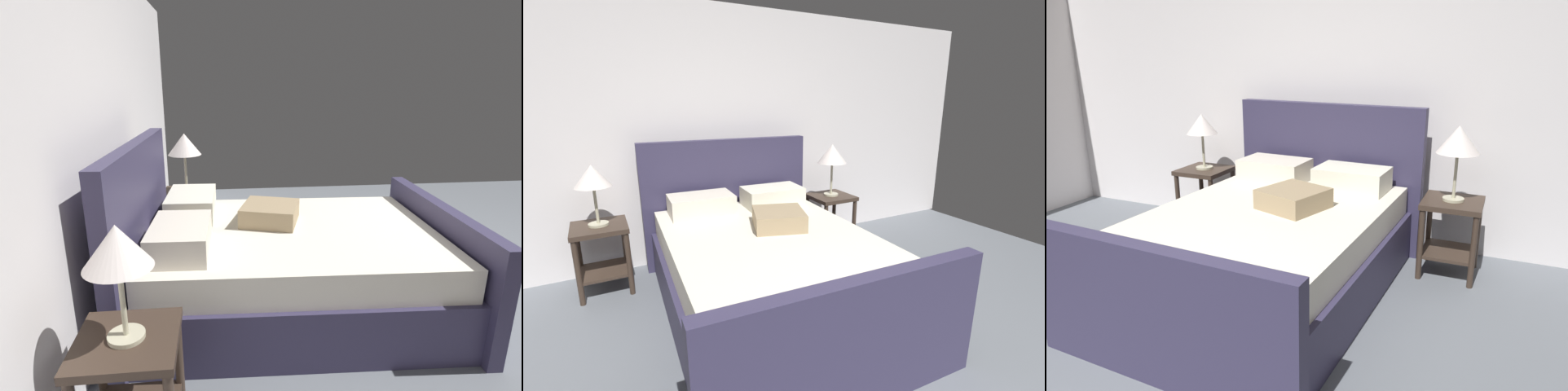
% 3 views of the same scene
% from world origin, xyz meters
% --- Properties ---
extents(wall_back, '(6.51, 0.12, 2.54)m').
position_xyz_m(wall_back, '(0.00, 3.18, 1.27)').
color(wall_back, silver).
rests_on(wall_back, ground).
extents(bed, '(1.78, 2.36, 1.25)m').
position_xyz_m(bed, '(-0.15, 1.89, 0.35)').
color(bed, '#342F4C').
rests_on(bed, ground).
extents(nightstand_right, '(0.44, 0.44, 0.60)m').
position_xyz_m(nightstand_right, '(1.01, 2.67, 0.40)').
color(nightstand_right, '#382B21').
rests_on(nightstand_right, ground).
extents(table_lamp_right, '(0.31, 0.31, 0.57)m').
position_xyz_m(table_lamp_right, '(1.01, 2.67, 1.05)').
color(table_lamp_right, '#B7B293').
rests_on(table_lamp_right, nightstand_right).
extents(nightstand_left, '(0.44, 0.44, 0.60)m').
position_xyz_m(nightstand_left, '(-1.31, 2.77, 0.40)').
color(nightstand_left, '#382B21').
rests_on(nightstand_left, ground).
extents(table_lamp_left, '(0.29, 0.29, 0.52)m').
position_xyz_m(table_lamp_left, '(-1.31, 2.77, 1.01)').
color(table_lamp_left, '#B7B293').
rests_on(table_lamp_left, nightstand_left).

